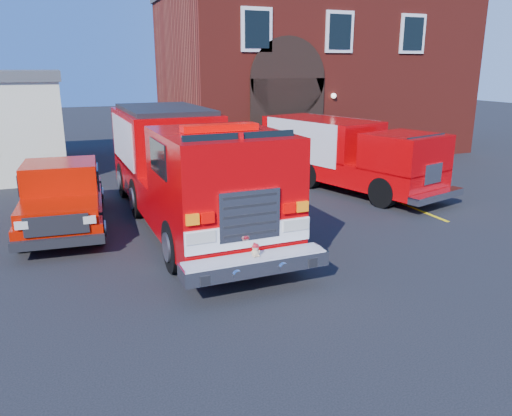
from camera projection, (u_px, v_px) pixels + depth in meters
name	position (u px, v px, depth m)	size (l,w,h in m)	color
ground	(240.00, 244.00, 13.19)	(100.00, 100.00, 0.00)	black
parking_stripe_near	(416.00, 209.00, 16.35)	(0.12, 3.00, 0.01)	yellow
parking_stripe_mid	(365.00, 189.00, 19.04)	(0.12, 3.00, 0.01)	yellow
parking_stripe_far	(326.00, 174.00, 21.73)	(0.12, 3.00, 0.01)	yellow
fire_station	(307.00, 71.00, 27.69)	(15.20, 10.20, 8.45)	maroon
fire_engine	(185.00, 167.00, 14.55)	(3.22, 10.65, 3.26)	black
pickup_truck	(63.00, 195.00, 14.43)	(2.53, 6.07, 1.94)	black
secondary_truck	(345.00, 152.00, 18.82)	(4.49, 8.17, 2.53)	black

